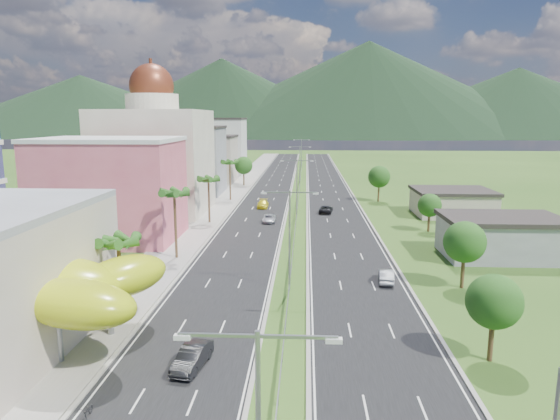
# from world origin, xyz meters

# --- Properties ---
(ground) EXTENTS (500.00, 500.00, 0.00)m
(ground) POSITION_xyz_m (0.00, 0.00, 0.00)
(ground) COLOR #2D5119
(ground) RESTS_ON ground
(road_left) EXTENTS (11.00, 260.00, 0.04)m
(road_left) POSITION_xyz_m (-7.50, 90.00, 0.02)
(road_left) COLOR black
(road_left) RESTS_ON ground
(road_right) EXTENTS (11.00, 260.00, 0.04)m
(road_right) POSITION_xyz_m (7.50, 90.00, 0.02)
(road_right) COLOR black
(road_right) RESTS_ON ground
(sidewalk_left) EXTENTS (7.00, 260.00, 0.12)m
(sidewalk_left) POSITION_xyz_m (-17.00, 90.00, 0.06)
(sidewalk_left) COLOR gray
(sidewalk_left) RESTS_ON ground
(median_guardrail) EXTENTS (0.10, 216.06, 0.76)m
(median_guardrail) POSITION_xyz_m (0.00, 71.99, 0.62)
(median_guardrail) COLOR gray
(median_guardrail) RESTS_ON ground
(streetlight_median_b) EXTENTS (6.04, 0.25, 11.00)m
(streetlight_median_b) POSITION_xyz_m (0.00, 10.00, 6.75)
(streetlight_median_b) COLOR gray
(streetlight_median_b) RESTS_ON ground
(streetlight_median_c) EXTENTS (6.04, 0.25, 11.00)m
(streetlight_median_c) POSITION_xyz_m (0.00, 50.00, 6.75)
(streetlight_median_c) COLOR gray
(streetlight_median_c) RESTS_ON ground
(streetlight_median_d) EXTENTS (6.04, 0.25, 11.00)m
(streetlight_median_d) POSITION_xyz_m (0.00, 95.00, 6.75)
(streetlight_median_d) COLOR gray
(streetlight_median_d) RESTS_ON ground
(streetlight_median_e) EXTENTS (6.04, 0.25, 11.00)m
(streetlight_median_e) POSITION_xyz_m (0.00, 140.00, 6.75)
(streetlight_median_e) COLOR gray
(streetlight_median_e) RESTS_ON ground
(lime_canopy) EXTENTS (18.00, 15.00, 7.40)m
(lime_canopy) POSITION_xyz_m (-20.00, -4.00, 4.99)
(lime_canopy) COLOR #A9BA12
(lime_canopy) RESTS_ON ground
(pink_shophouse) EXTENTS (20.00, 15.00, 15.00)m
(pink_shophouse) POSITION_xyz_m (-28.00, 32.00, 7.50)
(pink_shophouse) COLOR #CF556A
(pink_shophouse) RESTS_ON ground
(domed_building) EXTENTS (20.00, 20.00, 28.70)m
(domed_building) POSITION_xyz_m (-28.00, 55.00, 11.35)
(domed_building) COLOR beige
(domed_building) RESTS_ON ground
(midrise_grey) EXTENTS (16.00, 15.00, 16.00)m
(midrise_grey) POSITION_xyz_m (-27.00, 80.00, 8.00)
(midrise_grey) COLOR gray
(midrise_grey) RESTS_ON ground
(midrise_beige) EXTENTS (16.00, 15.00, 13.00)m
(midrise_beige) POSITION_xyz_m (-27.00, 102.00, 6.50)
(midrise_beige) COLOR #AFA090
(midrise_beige) RESTS_ON ground
(midrise_white) EXTENTS (16.00, 15.00, 18.00)m
(midrise_white) POSITION_xyz_m (-27.00, 125.00, 9.00)
(midrise_white) COLOR silver
(midrise_white) RESTS_ON ground
(shed_near) EXTENTS (15.00, 10.00, 5.00)m
(shed_near) POSITION_xyz_m (28.00, 25.00, 2.50)
(shed_near) COLOR gray
(shed_near) RESTS_ON ground
(shed_far) EXTENTS (14.00, 12.00, 4.40)m
(shed_far) POSITION_xyz_m (30.00, 55.00, 2.20)
(shed_far) COLOR #AFA090
(shed_far) RESTS_ON ground
(palm_tree_b) EXTENTS (3.60, 3.60, 8.10)m
(palm_tree_b) POSITION_xyz_m (-15.50, 2.00, 7.06)
(palm_tree_b) COLOR #47301C
(palm_tree_b) RESTS_ON ground
(palm_tree_c) EXTENTS (3.60, 3.60, 9.60)m
(palm_tree_c) POSITION_xyz_m (-15.50, 22.00, 8.50)
(palm_tree_c) COLOR #47301C
(palm_tree_c) RESTS_ON ground
(palm_tree_d) EXTENTS (3.60, 3.60, 8.60)m
(palm_tree_d) POSITION_xyz_m (-15.50, 45.00, 7.54)
(palm_tree_d) COLOR #47301C
(palm_tree_d) RESTS_ON ground
(palm_tree_e) EXTENTS (3.60, 3.60, 9.40)m
(palm_tree_e) POSITION_xyz_m (-15.50, 70.00, 8.31)
(palm_tree_e) COLOR #47301C
(palm_tree_e) RESTS_ON ground
(leafy_tree_lfar) EXTENTS (4.90, 4.90, 8.05)m
(leafy_tree_lfar) POSITION_xyz_m (-15.50, 95.00, 5.58)
(leafy_tree_lfar) COLOR #47301C
(leafy_tree_lfar) RESTS_ON ground
(leafy_tree_ra) EXTENTS (4.20, 4.20, 6.90)m
(leafy_tree_ra) POSITION_xyz_m (16.00, -5.00, 4.78)
(leafy_tree_ra) COLOR #47301C
(leafy_tree_ra) RESTS_ON ground
(leafy_tree_rb) EXTENTS (4.55, 4.55, 7.47)m
(leafy_tree_rb) POSITION_xyz_m (19.00, 12.00, 5.18)
(leafy_tree_rb) COLOR #47301C
(leafy_tree_rb) RESTS_ON ground
(leafy_tree_rc) EXTENTS (3.85, 3.85, 6.33)m
(leafy_tree_rc) POSITION_xyz_m (22.00, 40.00, 4.37)
(leafy_tree_rc) COLOR #47301C
(leafy_tree_rc) RESTS_ON ground
(leafy_tree_rd) EXTENTS (4.90, 4.90, 8.05)m
(leafy_tree_rd) POSITION_xyz_m (18.00, 70.00, 5.58)
(leafy_tree_rd) COLOR #47301C
(leafy_tree_rd) RESTS_ON ground
(mountain_ridge) EXTENTS (860.00, 140.00, 90.00)m
(mountain_ridge) POSITION_xyz_m (60.00, 450.00, 0.00)
(mountain_ridge) COLOR black
(mountain_ridge) RESTS_ON ground
(car_dark_left) EXTENTS (2.50, 5.13, 1.62)m
(car_dark_left) POSITION_xyz_m (-6.72, -7.31, 0.85)
(car_dark_left) COLOR black
(car_dark_left) RESTS_ON road_left
(car_silver_mid_left) EXTENTS (2.30, 4.89, 1.35)m
(car_silver_mid_left) POSITION_xyz_m (-4.85, 45.87, 0.71)
(car_silver_mid_left) COLOR #B2B3BA
(car_silver_mid_left) RESTS_ON road_left
(car_yellow_far_left) EXTENTS (2.29, 5.41, 1.56)m
(car_yellow_far_left) POSITION_xyz_m (-7.24, 60.46, 0.82)
(car_yellow_far_left) COLOR yellow
(car_yellow_far_left) RESTS_ON road_left
(car_silver_right) EXTENTS (2.03, 4.69, 1.50)m
(car_silver_right) POSITION_xyz_m (10.90, 13.40, 0.79)
(car_silver_right) COLOR #9C9FA4
(car_silver_right) RESTS_ON road_right
(car_dark_far_right) EXTENTS (3.08, 5.47, 1.44)m
(car_dark_far_right) POSITION_xyz_m (5.67, 55.44, 0.76)
(car_dark_far_right) COLOR black
(car_dark_far_right) RESTS_ON road_right
(motorcycle) EXTENTS (0.64, 1.72, 1.08)m
(motorcycle) POSITION_xyz_m (-11.75, -14.07, 0.58)
(motorcycle) COLOR black
(motorcycle) RESTS_ON road_left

